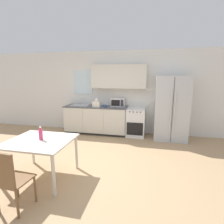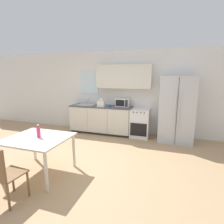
# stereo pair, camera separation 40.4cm
# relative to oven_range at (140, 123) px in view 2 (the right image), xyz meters

# --- Properties ---
(ground_plane) EXTENTS (12.00, 12.00, 0.00)m
(ground_plane) POSITION_rel_oven_range_xyz_m (-0.77, -2.05, -0.44)
(ground_plane) COLOR tan
(wall_back) EXTENTS (12.00, 0.38, 2.70)m
(wall_back) POSITION_rel_oven_range_xyz_m (-0.75, 0.30, 1.00)
(wall_back) COLOR silver
(wall_back) RESTS_ON ground_plane
(kitchen_counter) EXTENTS (2.07, 0.65, 0.92)m
(kitchen_counter) POSITION_rel_oven_range_xyz_m (-1.32, -0.01, 0.02)
(kitchen_counter) COLOR #333333
(kitchen_counter) RESTS_ON ground_plane
(oven_range) EXTENTS (0.57, 0.62, 0.89)m
(oven_range) POSITION_rel_oven_range_xyz_m (0.00, 0.00, 0.00)
(oven_range) COLOR white
(oven_range) RESTS_ON ground_plane
(refrigerator) EXTENTS (0.95, 0.78, 1.90)m
(refrigerator) POSITION_rel_oven_range_xyz_m (1.04, -0.07, 0.50)
(refrigerator) COLOR silver
(refrigerator) RESTS_ON ground_plane
(kitchen_sink) EXTENTS (0.59, 0.44, 0.22)m
(kitchen_sink) POSITION_rel_oven_range_xyz_m (-1.86, -0.01, 0.49)
(kitchen_sink) COLOR #B7BABC
(kitchen_sink) RESTS_ON kitchen_counter
(microwave) EXTENTS (0.43, 0.34, 0.27)m
(microwave) POSITION_rel_oven_range_xyz_m (-0.60, 0.11, 0.61)
(microwave) COLOR silver
(microwave) RESTS_ON kitchen_counter
(coffee_mug) EXTENTS (0.12, 0.09, 0.08)m
(coffee_mug) POSITION_rel_oven_range_xyz_m (-0.97, -0.16, 0.52)
(coffee_mug) COLOR #335999
(coffee_mug) RESTS_ON kitchen_counter
(grocery_bag_0) EXTENTS (0.23, 0.20, 0.28)m
(grocery_bag_0) POSITION_rel_oven_range_xyz_m (-1.24, -0.16, 0.59)
(grocery_bag_0) COLOR silver
(grocery_bag_0) RESTS_ON kitchen_counter
(dining_table) EXTENTS (1.14, 0.99, 0.74)m
(dining_table) POSITION_rel_oven_range_xyz_m (-1.52, -2.76, 0.21)
(dining_table) COLOR beige
(dining_table) RESTS_ON ground_plane
(dining_chair_near) EXTENTS (0.43, 0.43, 0.93)m
(dining_chair_near) POSITION_rel_oven_range_xyz_m (-1.41, -3.64, 0.09)
(dining_chair_near) COLOR brown
(dining_chair_near) RESTS_ON ground_plane
(drink_bottle) EXTENTS (0.07, 0.07, 0.25)m
(drink_bottle) POSITION_rel_oven_range_xyz_m (-1.50, -2.75, 0.40)
(drink_bottle) COLOR #DB386B
(drink_bottle) RESTS_ON dining_table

